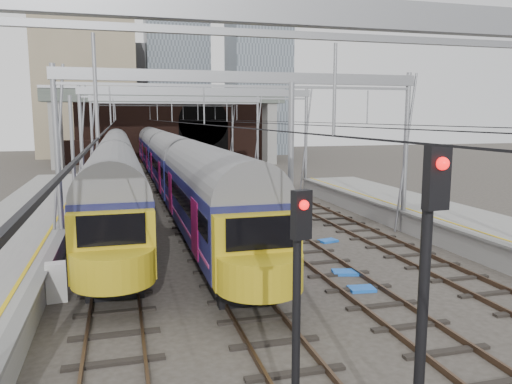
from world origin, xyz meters
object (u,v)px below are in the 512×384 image
object	(u,v)px
train_second	(116,165)
signal_near_centre	(427,275)
train_main	(164,157)
relay_cabinet	(56,282)
signal_near_left	(298,285)

from	to	relation	value
train_second	signal_near_centre	size ratio (longest dim) A/B	8.33
train_main	relay_cabinet	xyz separation A→B (m)	(-5.80, -27.33, -1.77)
signal_near_centre	relay_cabinet	world-z (taller)	signal_near_centre
train_second	signal_near_left	bearing A→B (deg)	-83.75
signal_near_left	signal_near_centre	distance (m)	2.15
train_second	signal_near_left	xyz separation A→B (m)	(3.23, -29.46, 0.57)
signal_near_left	signal_near_centre	xyz separation A→B (m)	(1.68, -1.27, 0.43)
signal_near_centre	train_second	bearing A→B (deg)	94.23
signal_near_left	relay_cabinet	bearing A→B (deg)	104.42
train_second	signal_near_left	size ratio (longest dim) A/B	9.77
signal_near_left	relay_cabinet	size ratio (longest dim) A/B	3.69
train_main	signal_near_centre	xyz separation A→B (m)	(0.90, -37.17, 0.97)
train_main	train_second	distance (m)	7.58
relay_cabinet	signal_near_centre	bearing A→B (deg)	-62.37
train_main	signal_near_left	bearing A→B (deg)	-91.23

